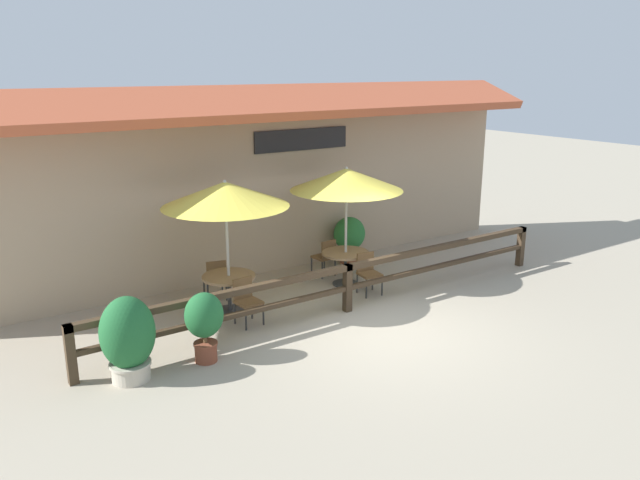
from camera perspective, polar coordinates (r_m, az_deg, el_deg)
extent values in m
plane|color=#9E937F|center=(11.50, 5.65, -8.11)|extent=(60.00, 60.00, 0.00)
cube|color=tan|center=(14.28, -4.99, 4.22)|extent=(14.00, 0.40, 3.60)
cube|color=#B25133|center=(13.54, -4.03, 12.47)|extent=(14.28, 1.48, 0.70)
cube|color=black|center=(14.33, -1.67, 9.16)|extent=(2.45, 0.04, 0.48)
cube|color=#3D2D1E|center=(11.95, 2.55, -2.52)|extent=(10.40, 0.14, 0.11)
cube|color=#3D2D1E|center=(12.09, 2.53, -4.41)|extent=(10.40, 0.10, 0.09)
cube|color=#3D2D1E|center=(10.12, -21.84, -9.71)|extent=(0.14, 0.14, 0.95)
cube|color=#3D2D1E|center=(12.09, 2.53, -4.41)|extent=(0.14, 0.14, 0.95)
cube|color=#3D2D1E|center=(15.56, 17.87, -0.56)|extent=(0.14, 0.14, 0.95)
cylinder|color=#B7B2A8|center=(12.01, -8.42, -1.65)|extent=(0.06, 0.06, 2.16)
cone|color=#EAD64C|center=(11.70, -8.66, 4.18)|extent=(2.39, 2.39, 0.47)
sphere|color=#B2ADA3|center=(11.66, -8.70, 5.30)|extent=(0.07, 0.07, 0.07)
cylinder|color=olive|center=(12.12, -8.35, -3.32)|extent=(1.03, 1.03, 0.05)
cylinder|color=#333333|center=(12.25, -8.28, -4.95)|extent=(0.07, 0.07, 0.69)
cylinder|color=#333333|center=(12.36, -8.22, -6.38)|extent=(0.57, 0.57, 0.03)
cube|color=brown|center=(11.56, -6.54, -5.68)|extent=(0.46, 0.46, 0.05)
cube|color=brown|center=(11.63, -7.09, -4.38)|extent=(0.40, 0.07, 0.40)
cylinder|color=#2D2D2D|center=(11.40, -6.79, -7.24)|extent=(0.04, 0.04, 0.41)
cylinder|color=#2D2D2D|center=(11.59, -5.20, -6.80)|extent=(0.04, 0.04, 0.41)
cylinder|color=#2D2D2D|center=(11.70, -7.81, -6.67)|extent=(0.04, 0.04, 0.41)
cylinder|color=#2D2D2D|center=(11.89, -6.25, -6.25)|extent=(0.04, 0.04, 0.41)
cube|color=brown|center=(12.91, -9.60, -3.49)|extent=(0.50, 0.50, 0.05)
cube|color=brown|center=(12.66, -9.46, -2.79)|extent=(0.40, 0.12, 0.40)
cylinder|color=#2D2D2D|center=(13.20, -8.93, -4.08)|extent=(0.04, 0.04, 0.41)
cylinder|color=#2D2D2D|center=(13.13, -10.55, -4.27)|extent=(0.04, 0.04, 0.41)
cylinder|color=#2D2D2D|center=(12.85, -8.54, -4.62)|extent=(0.04, 0.04, 0.41)
cylinder|color=#2D2D2D|center=(12.77, -10.20, -4.82)|extent=(0.04, 0.04, 0.41)
cylinder|color=#B7B2A8|center=(13.38, 2.38, 0.31)|extent=(0.06, 0.06, 2.16)
cone|color=#EAD64C|center=(13.11, 2.44, 5.57)|extent=(2.39, 2.39, 0.47)
sphere|color=#B2ADA3|center=(13.07, 2.45, 6.57)|extent=(0.07, 0.07, 0.07)
cylinder|color=olive|center=(13.48, 2.36, -1.20)|extent=(1.03, 1.03, 0.05)
cylinder|color=#333333|center=(13.59, 2.34, -2.69)|extent=(0.07, 0.07, 0.69)
cylinder|color=#333333|center=(13.70, 2.33, -3.99)|extent=(0.57, 0.57, 0.03)
cube|color=brown|center=(13.02, 4.57, -3.15)|extent=(0.47, 0.47, 0.05)
cube|color=brown|center=(13.10, 4.16, -1.98)|extent=(0.40, 0.09, 0.40)
cylinder|color=#2D2D2D|center=(12.85, 4.26, -4.48)|extent=(0.04, 0.04, 0.41)
cylinder|color=#2D2D2D|center=(13.04, 5.70, -4.22)|extent=(0.04, 0.04, 0.41)
cylinder|color=#2D2D2D|center=(13.16, 3.41, -3.98)|extent=(0.04, 0.04, 0.41)
cylinder|color=#2D2D2D|center=(13.34, 4.83, -3.73)|extent=(0.04, 0.04, 0.41)
cube|color=brown|center=(14.14, 0.30, -1.56)|extent=(0.46, 0.46, 0.05)
cube|color=brown|center=(13.93, 0.80, -0.86)|extent=(0.40, 0.07, 0.40)
cylinder|color=#2D2D2D|center=(14.46, 0.40, -2.12)|extent=(0.04, 0.04, 0.41)
cylinder|color=#2D2D2D|center=(14.23, -0.78, -2.42)|extent=(0.04, 0.04, 0.41)
cylinder|color=#2D2D2D|center=(14.19, 1.38, -2.48)|extent=(0.04, 0.04, 0.41)
cylinder|color=#2D2D2D|center=(13.95, 0.20, -2.79)|extent=(0.04, 0.04, 0.41)
cylinder|color=brown|center=(10.39, -10.38, -10.02)|extent=(0.36, 0.36, 0.33)
cylinder|color=brown|center=(10.33, -10.42, -9.29)|extent=(0.39, 0.39, 0.04)
cylinder|color=brown|center=(10.27, -10.46, -8.63)|extent=(0.06, 0.06, 0.22)
ellipsoid|color=#1E5B2D|center=(10.13, -10.56, -6.77)|extent=(0.63, 0.57, 0.74)
cylinder|color=#B7AD99|center=(10.11, -16.90, -11.36)|extent=(0.58, 0.58, 0.28)
cylinder|color=#B7AD99|center=(10.06, -16.96, -10.74)|extent=(0.63, 0.63, 0.04)
ellipsoid|color=#1E5B2D|center=(9.85, -17.19, -8.10)|extent=(0.83, 0.75, 1.14)
cylinder|color=brown|center=(15.16, 2.68, -1.35)|extent=(0.45, 0.45, 0.38)
cylinder|color=brown|center=(15.11, 2.68, -0.74)|extent=(0.49, 0.49, 0.04)
ellipsoid|color=#287033|center=(15.01, 2.70, 0.59)|extent=(0.79, 0.71, 0.81)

